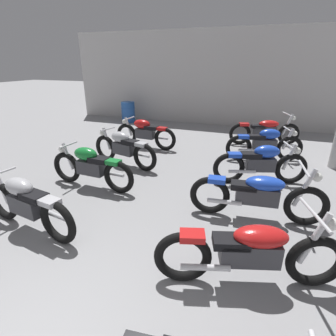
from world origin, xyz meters
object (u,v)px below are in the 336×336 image
motorcycle_left_row_1 (26,203)px  motorcycle_right_row_2 (258,194)px  motorcycle_left_row_2 (91,166)px  motorcycle_right_row_4 (265,144)px  motorcycle_left_row_4 (145,133)px  oil_drum (128,112)px  motorcycle_right_row_3 (261,163)px  motorcycle_right_row_5 (265,130)px  motorcycle_right_row_1 (251,251)px  motorcycle_left_row_3 (124,148)px

motorcycle_left_row_1 → motorcycle_right_row_2: 3.58m
motorcycle_left_row_1 → motorcycle_left_row_2: (-0.00, 1.60, 0.00)m
motorcycle_right_row_2 → motorcycle_right_row_4: 2.99m
motorcycle_left_row_2 → motorcycle_left_row_4: same height
motorcycle_right_row_2 → oil_drum: motorcycle_right_row_2 is taller
motorcycle_left_row_2 → motorcycle_right_row_3: 3.52m
motorcycle_left_row_4 → motorcycle_right_row_4: (3.39, 0.06, 0.00)m
motorcycle_right_row_5 → motorcycle_right_row_3: bearing=-89.9°
motorcycle_right_row_2 → motorcycle_left_row_4: bearing=139.0°
motorcycle_left_row_2 → motorcycle_right_row_4: bearing=41.8°
motorcycle_right_row_4 → motorcycle_right_row_5: motorcycle_right_row_5 is taller
motorcycle_right_row_4 → oil_drum: 6.35m
motorcycle_right_row_4 → motorcycle_left_row_1: bearing=-125.8°
motorcycle_left_row_2 → motorcycle_left_row_4: 2.86m
motorcycle_right_row_5 → motorcycle_right_row_1: bearing=-89.8°
motorcycle_left_row_3 → motorcycle_right_row_1: motorcycle_right_row_1 is taller
motorcycle_right_row_1 → oil_drum: 9.30m
motorcycle_left_row_2 → motorcycle_right_row_1: (3.24, -1.53, -0.01)m
motorcycle_right_row_4 → motorcycle_right_row_3: bearing=-91.2°
motorcycle_left_row_3 → oil_drum: motorcycle_left_row_3 is taller
motorcycle_left_row_2 → motorcycle_right_row_5: (3.22, 4.44, -0.01)m
motorcycle_right_row_1 → motorcycle_left_row_3: bearing=138.4°
motorcycle_right_row_1 → motorcycle_right_row_5: same height
motorcycle_left_row_3 → oil_drum: bearing=117.2°
motorcycle_left_row_1 → motorcycle_left_row_3: bearing=90.0°
motorcycle_right_row_1 → oil_drum: size_ratio=2.47×
motorcycle_left_row_4 → motorcycle_right_row_5: 3.70m
motorcycle_left_row_1 → motorcycle_right_row_5: bearing=61.9°
motorcycle_left_row_4 → motorcycle_right_row_3: size_ratio=1.04×
motorcycle_right_row_2 → motorcycle_right_row_5: size_ratio=1.04×
motorcycle_left_row_2 → motorcycle_right_row_5: motorcycle_right_row_5 is taller
motorcycle_left_row_2 → motorcycle_left_row_1: bearing=-90.0°
motorcycle_right_row_1 → oil_drum: bearing=126.9°
motorcycle_right_row_1 → motorcycle_left_row_4: bearing=127.5°
motorcycle_right_row_3 → motorcycle_left_row_1: bearing=-137.1°
motorcycle_right_row_1 → motorcycle_right_row_4: motorcycle_right_row_1 is taller
motorcycle_left_row_1 → motorcycle_left_row_2: size_ratio=1.00×
motorcycle_right_row_2 → oil_drum: size_ratio=2.55×
motorcycle_right_row_5 → motorcycle_left_row_4: bearing=-154.7°
motorcycle_right_row_3 → motorcycle_right_row_5: size_ratio=0.91×
oil_drum → motorcycle_left_row_4: bearing=-54.0°
motorcycle_left_row_2 → motorcycle_right_row_4: same height
motorcycle_left_row_2 → motorcycle_right_row_4: size_ratio=1.03×
motorcycle_right_row_1 → motorcycle_right_row_4: size_ratio=1.10×
motorcycle_right_row_3 → motorcycle_right_row_1: bearing=-89.7°
motorcycle_left_row_1 → motorcycle_right_row_4: same height
motorcycle_left_row_1 → oil_drum: (-2.34, 7.50, -0.03)m
motorcycle_right_row_3 → oil_drum: (-5.57, 4.50, -0.03)m
motorcycle_left_row_3 → motorcycle_left_row_4: 1.52m
motorcycle_right_row_1 → motorcycle_right_row_3: (-0.01, 2.93, 0.01)m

